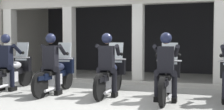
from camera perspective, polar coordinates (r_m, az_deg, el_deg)
ground_plane at (r=10.01m, az=4.65°, el=-5.14°), size 80.00×80.00×0.00m
station_building at (r=11.33m, az=7.51°, el=6.04°), size 11.21×3.92×3.19m
kerb_strip at (r=9.01m, az=4.61°, el=-5.65°), size 10.71×0.24×0.12m
motorcycle_far_left at (r=8.63m, az=-19.37°, el=-3.23°), size 0.62×2.04×1.35m
police_officer_far_left at (r=8.37m, az=-20.60°, el=-0.43°), size 0.63×0.61×1.58m
motorcycle_left at (r=7.74m, az=-11.11°, el=-3.80°), size 0.62×2.04×1.35m
police_officer_left at (r=7.46m, az=-12.21°, el=-0.69°), size 0.63×0.61×1.58m
motorcycle_center at (r=7.32m, az=-0.28°, el=-4.13°), size 0.62×2.04×1.35m
police_officer_center at (r=7.01m, az=-1.01°, el=-0.84°), size 0.63×0.61×1.58m
motorcycle_right at (r=6.84m, az=11.10°, el=-4.67°), size 0.62×2.04×1.35m
police_officer_right at (r=6.52m, az=10.83°, el=-1.17°), size 0.63×0.61×1.58m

